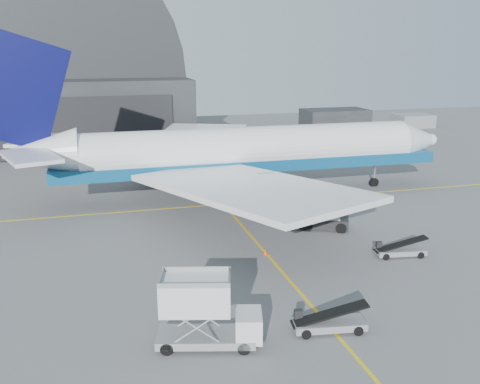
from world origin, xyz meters
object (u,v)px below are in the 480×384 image
object	(u,v)px
airliner	(234,152)
pushback_tug	(326,220)
belt_loader_b	(400,250)
belt_loader_a	(328,323)
catering_truck	(205,312)

from	to	relation	value
airliner	pushback_tug	size ratio (longest dim) A/B	10.37
pushback_tug	belt_loader_b	bearing A→B (deg)	-45.22
belt_loader_a	belt_loader_b	distance (m)	14.78
pushback_tug	belt_loader_a	distance (m)	19.92
airliner	pushback_tug	distance (m)	15.40
catering_truck	pushback_tug	world-z (taller)	catering_truck
pushback_tug	airliner	bearing A→B (deg)	137.95
catering_truck	belt_loader_a	distance (m)	7.89
pushback_tug	belt_loader_b	xyz separation A→B (m)	(3.03, -8.41, -0.28)
airliner	belt_loader_b	bearing A→B (deg)	-68.23
catering_truck	pushback_tug	distance (m)	23.80
pushback_tug	belt_loader_a	xyz separation A→B (m)	(-8.02, -18.23, -0.23)
catering_truck	belt_loader_a	bearing A→B (deg)	11.44
airliner	belt_loader_a	size ratio (longest dim) A/B	11.09
pushback_tug	belt_loader_b	distance (m)	8.94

